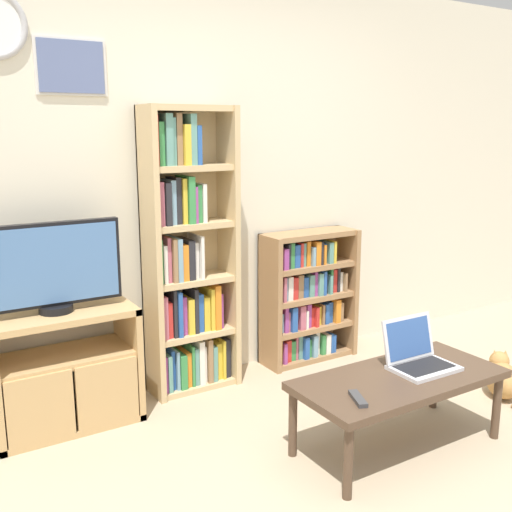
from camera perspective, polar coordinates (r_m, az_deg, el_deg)
wall_back at (r=3.84m, az=-5.93°, el=7.20°), size 6.99×0.09×2.60m
tv_stand at (r=3.51m, az=-17.72°, el=-10.25°), size 0.78×0.40×0.66m
television at (r=3.35m, az=-18.76°, el=-1.03°), size 0.72×0.18×0.49m
bookshelf_tall at (r=3.71m, az=-6.67°, el=-0.51°), size 0.56×0.26×1.76m
bookshelf_short at (r=4.26m, az=4.70°, el=-3.95°), size 0.70×0.26×0.93m
coffee_table at (r=3.21m, az=13.48°, el=-11.71°), size 1.11×0.51×0.39m
laptop at (r=3.31m, az=15.13°, el=-9.13°), size 0.34×0.28×0.25m
remote_near_laptop at (r=2.89m, az=9.68°, el=-13.25°), size 0.10×0.16×0.02m
cat at (r=4.07m, az=22.36°, el=-10.67°), size 0.32×0.50×0.27m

